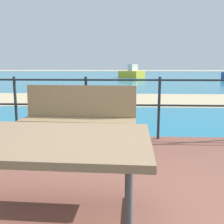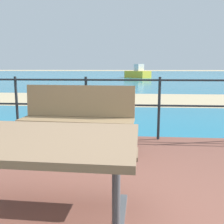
% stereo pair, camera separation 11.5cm
% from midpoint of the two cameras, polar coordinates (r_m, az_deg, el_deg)
% --- Properties ---
extents(sea_water, '(90.00, 90.00, 0.01)m').
position_cam_midpoint_polar(sea_water, '(41.65, 4.64, 8.24)').
color(sea_water, teal).
rests_on(sea_water, ground).
extents(beach_strip, '(54.02, 4.27, 0.01)m').
position_cam_midpoint_polar(beach_strip, '(9.89, 4.06, 2.87)').
color(beach_strip, tan).
rests_on(beach_strip, ground).
extents(picnic_table, '(1.59, 1.51, 0.76)m').
position_cam_midpoint_polar(picnic_table, '(1.68, -19.97, -10.60)').
color(picnic_table, '#7A6047').
rests_on(picnic_table, patio_paving).
extents(park_bench, '(1.56, 0.50, 0.91)m').
position_cam_midpoint_polar(park_bench, '(3.52, -6.68, -0.03)').
color(park_bench, '#8C704C').
rests_on(park_bench, patio_paving).
extents(railing_fence, '(5.94, 0.04, 1.01)m').
position_cam_midpoint_polar(railing_fence, '(4.12, 3.11, 2.62)').
color(railing_fence, '#1E2328').
rests_on(railing_fence, patio_paving).
extents(boat_near, '(3.27, 3.53, 1.60)m').
position_cam_midpoint_polar(boat_near, '(30.98, 5.73, 8.58)').
color(boat_near, yellow).
rests_on(boat_near, sea_water).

